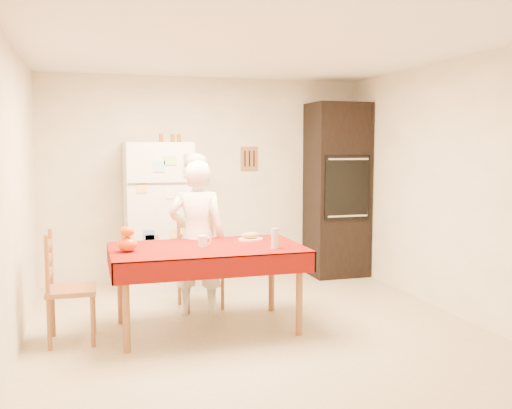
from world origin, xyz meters
name	(u,v)px	position (x,y,z in m)	size (l,w,h in m)	color
floor	(259,332)	(0.00, 0.00, 0.00)	(4.50, 4.50, 0.00)	tan
room_shell	(259,150)	(0.00, 0.00, 1.62)	(4.02, 4.52, 2.51)	white
refrigerator	(159,216)	(-0.65, 1.88, 0.85)	(0.75, 0.74, 1.70)	white
oven_cabinet	(337,190)	(1.63, 1.93, 1.10)	(0.70, 0.62, 2.20)	black
dining_table	(207,254)	(-0.43, 0.20, 0.69)	(1.70, 1.00, 0.76)	brown
chair_far	(199,258)	(-0.36, 0.97, 0.51)	(0.46, 0.44, 0.95)	brown
chair_left	(63,284)	(-1.65, 0.21, 0.51)	(0.41, 0.43, 0.95)	brown
seated_woman	(197,238)	(-0.42, 0.70, 0.76)	(0.56, 0.37, 1.53)	white
coffee_mug	(203,241)	(-0.46, 0.20, 0.81)	(0.08, 0.08, 0.10)	white
pumpkin_lower	(127,244)	(-1.12, 0.15, 0.83)	(0.17, 0.17, 0.13)	#DE5205
pumpkin_upper	(127,231)	(-1.12, 0.15, 0.94)	(0.12, 0.12, 0.09)	#D33B04
wine_glass	(275,238)	(0.13, -0.05, 0.85)	(0.07, 0.07, 0.18)	silver
bread_plate	(250,239)	(0.04, 0.41, 0.77)	(0.24, 0.24, 0.02)	white
bread_loaf	(250,235)	(0.04, 0.41, 0.81)	(0.18, 0.10, 0.06)	#957549
spice_jar_left	(161,138)	(-0.60, 1.93, 1.75)	(0.05, 0.05, 0.10)	brown
spice_jar_mid	(173,138)	(-0.47, 1.93, 1.75)	(0.05, 0.05, 0.10)	brown
spice_jar_right	(179,138)	(-0.39, 1.93, 1.75)	(0.05, 0.05, 0.10)	brown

